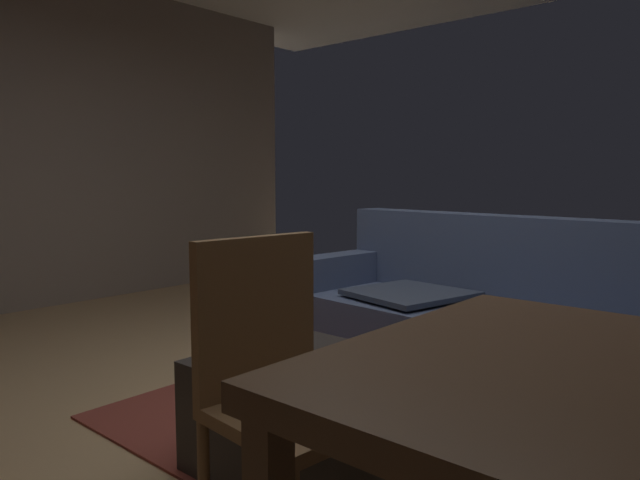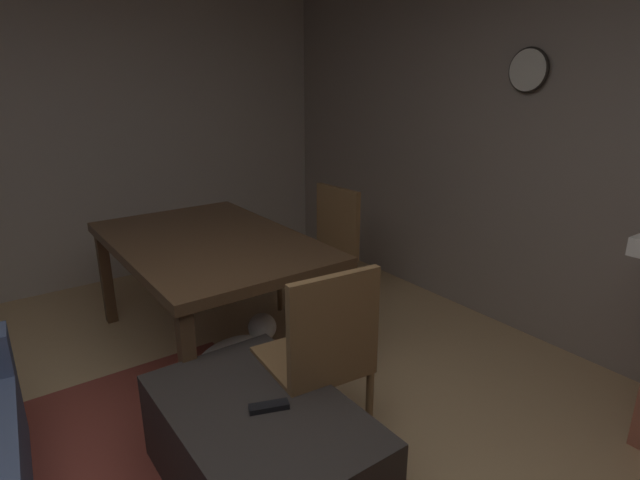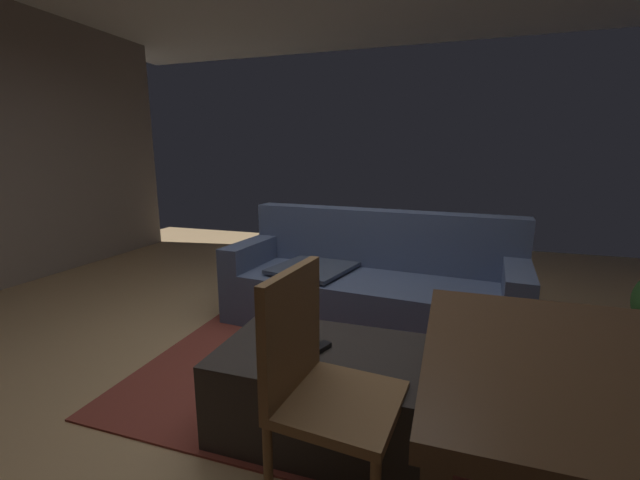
{
  "view_description": "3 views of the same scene",
  "coord_description": "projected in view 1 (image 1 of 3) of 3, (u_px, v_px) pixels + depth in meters",
  "views": [
    {
      "loc": [
        1.73,
        -2.04,
        1.11
      ],
      "look_at": [
        0.43,
        -0.54,
        0.9
      ],
      "focal_mm": 33.01,
      "sensor_mm": 36.0,
      "label": 1
    },
    {
      "loc": [
        -1.11,
        0.36,
        1.72
      ],
      "look_at": [
        0.41,
        -0.75,
        1.1
      ],
      "focal_mm": 28.59,
      "sensor_mm": 36.0,
      "label": 2
    },
    {
      "loc": [
        0.97,
        -2.16,
        1.35
      ],
      "look_at": [
        0.55,
        -0.89,
        1.07
      ],
      "focal_mm": 22.63,
      "sensor_mm": 36.0,
      "label": 3
    }
  ],
  "objects": [
    {
      "name": "floor",
      "position": [
        327.0,
        413.0,
        2.78
      ],
      "size": [
        8.08,
        8.08,
        0.0
      ],
      "primitive_type": "plane",
      "color": "tan"
    },
    {
      "name": "couch",
      "position": [
        491.0,
        326.0,
        3.13
      ],
      "size": [
        2.31,
        1.03,
        0.9
      ],
      "color": "#4C5B7F",
      "rests_on": "ground"
    },
    {
      "name": "wall_left",
      "position": [
        16.0,
        139.0,
        4.83
      ],
      "size": [
        0.12,
        5.83,
        2.84
      ],
      "primitive_type": "cube",
      "color": "gray",
      "rests_on": "ground"
    },
    {
      "name": "tv_remote",
      "position": [
        326.0,
        365.0,
        2.09
      ],
      "size": [
        0.1,
        0.17,
        0.02
      ],
      "primitive_type": "cube",
      "rotation": [
        0.0,
        0.0,
        -0.35
      ],
      "color": "black",
      "rests_on": "ottoman_coffee_table"
    },
    {
      "name": "area_rug",
      "position": [
        429.0,
        427.0,
        2.61
      ],
      "size": [
        2.6,
        2.0,
        0.01
      ],
      "primitive_type": "cube",
      "color": "brown",
      "rests_on": "ground"
    },
    {
      "name": "ottoman_coffee_table",
      "position": [
        338.0,
        427.0,
        2.11
      ],
      "size": [
        1.03,
        0.66,
        0.43
      ],
      "primitive_type": "cube",
      "color": "#2D2826",
      "rests_on": "ground"
    },
    {
      "name": "dining_chair_west",
      "position": [
        279.0,
        375.0,
        1.75
      ],
      "size": [
        0.48,
        0.48,
        0.93
      ],
      "color": "brown",
      "rests_on": "ground"
    }
  ]
}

